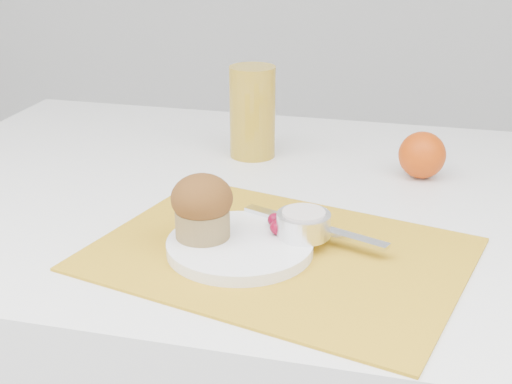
% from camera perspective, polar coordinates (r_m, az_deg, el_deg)
% --- Properties ---
extents(placemat, '(0.50, 0.41, 0.00)m').
position_cam_1_polar(placemat, '(0.87, 1.84, -4.98)').
color(placemat, gold).
rests_on(placemat, table).
extents(plate, '(0.22, 0.22, 0.01)m').
position_cam_1_polar(plate, '(0.87, -1.30, -4.34)').
color(plate, white).
rests_on(plate, placemat).
extents(ramekin, '(0.08, 0.08, 0.03)m').
position_cam_1_polar(ramekin, '(0.87, 3.82, -2.60)').
color(ramekin, silver).
rests_on(ramekin, plate).
extents(cream, '(0.06, 0.06, 0.01)m').
position_cam_1_polar(cream, '(0.87, 3.85, -1.74)').
color(cream, beige).
rests_on(cream, ramekin).
extents(raspberry_near, '(0.02, 0.02, 0.02)m').
position_cam_1_polar(raspberry_near, '(0.90, 1.55, -2.25)').
color(raspberry_near, '#510216').
rests_on(raspberry_near, plate).
extents(raspberry_far, '(0.02, 0.02, 0.02)m').
position_cam_1_polar(raspberry_far, '(0.88, 1.77, -2.84)').
color(raspberry_far, '#5C0216').
rests_on(raspberry_far, plate).
extents(butter_knife, '(0.20, 0.09, 0.01)m').
position_cam_1_polar(butter_knife, '(0.90, 4.64, -2.76)').
color(butter_knife, silver).
rests_on(butter_knife, plate).
extents(orange, '(0.07, 0.07, 0.07)m').
position_cam_1_polar(orange, '(1.13, 13.15, 2.90)').
color(orange, '#C24006').
rests_on(orange, table).
extents(juice_glass, '(0.09, 0.09, 0.15)m').
position_cam_1_polar(juice_glass, '(1.18, -0.28, 6.42)').
color(juice_glass, '#B48E21').
rests_on(juice_glass, table).
extents(muffin, '(0.09, 0.09, 0.08)m').
position_cam_1_polar(muffin, '(0.86, -4.33, -1.14)').
color(muffin, olive).
rests_on(muffin, plate).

